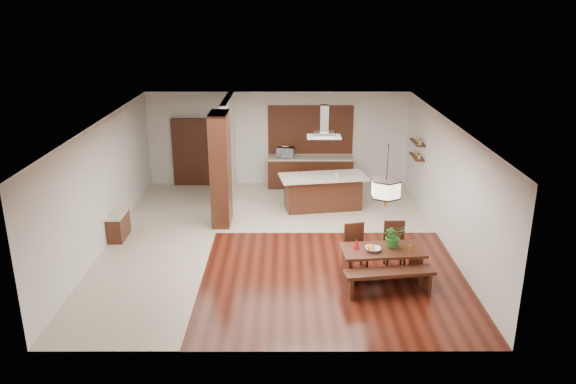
{
  "coord_description": "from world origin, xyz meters",
  "views": [
    {
      "loc": [
        0.27,
        -12.4,
        5.47
      ],
      "look_at": [
        0.3,
        0.0,
        1.25
      ],
      "focal_mm": 35.0,
      "sensor_mm": 36.0,
      "label": 1
    }
  ],
  "objects_px": {
    "hallway_console": "(119,226)",
    "pendant_lantern": "(387,176)",
    "island_cup": "(337,175)",
    "microwave": "(285,153)",
    "kitchen_island": "(323,192)",
    "dining_bench": "(389,282)",
    "foliage_plant": "(394,236)",
    "range_hood": "(324,121)",
    "dining_chair_right": "(395,246)",
    "dining_chair_left": "(357,248)",
    "fruit_bowl": "(373,249)",
    "dining_table": "(382,257)"
  },
  "relations": [
    {
      "from": "foliage_plant",
      "to": "dining_chair_right",
      "type": "bearing_deg",
      "value": 72.88
    },
    {
      "from": "dining_bench",
      "to": "dining_chair_right",
      "type": "relative_size",
      "value": 1.76
    },
    {
      "from": "foliage_plant",
      "to": "range_hood",
      "type": "height_order",
      "value": "range_hood"
    },
    {
      "from": "dining_bench",
      "to": "dining_chair_right",
      "type": "bearing_deg",
      "value": 74.63
    },
    {
      "from": "dining_table",
      "to": "kitchen_island",
      "type": "xyz_separation_m",
      "value": [
        -0.96,
        4.2,
        -0.01
      ]
    },
    {
      "from": "microwave",
      "to": "dining_table",
      "type": "bearing_deg",
      "value": -67.16
    },
    {
      "from": "kitchen_island",
      "to": "microwave",
      "type": "height_order",
      "value": "microwave"
    },
    {
      "from": "dining_bench",
      "to": "kitchen_island",
      "type": "distance_m",
      "value": 4.91
    },
    {
      "from": "foliage_plant",
      "to": "kitchen_island",
      "type": "bearing_deg",
      "value": 106.14
    },
    {
      "from": "dining_chair_right",
      "to": "microwave",
      "type": "distance_m",
      "value": 6.11
    },
    {
      "from": "pendant_lantern",
      "to": "kitchen_island",
      "type": "xyz_separation_m",
      "value": [
        -0.96,
        4.2,
        -1.75
      ]
    },
    {
      "from": "kitchen_island",
      "to": "dining_bench",
      "type": "bearing_deg",
      "value": -87.41
    },
    {
      "from": "dining_table",
      "to": "dining_bench",
      "type": "xyz_separation_m",
      "value": [
        0.05,
        -0.6,
        -0.26
      ]
    },
    {
      "from": "fruit_bowl",
      "to": "island_cup",
      "type": "distance_m",
      "value": 4.23
    },
    {
      "from": "dining_bench",
      "to": "foliage_plant",
      "type": "xyz_separation_m",
      "value": [
        0.18,
        0.7,
        0.69
      ]
    },
    {
      "from": "dining_chair_left",
      "to": "island_cup",
      "type": "height_order",
      "value": "island_cup"
    },
    {
      "from": "dining_bench",
      "to": "dining_chair_left",
      "type": "distance_m",
      "value": 1.21
    },
    {
      "from": "fruit_bowl",
      "to": "island_cup",
      "type": "xyz_separation_m",
      "value": [
        -0.38,
        4.21,
        0.28
      ]
    },
    {
      "from": "foliage_plant",
      "to": "microwave",
      "type": "distance_m",
      "value": 6.45
    },
    {
      "from": "kitchen_island",
      "to": "island_cup",
      "type": "bearing_deg",
      "value": -22.46
    },
    {
      "from": "hallway_console",
      "to": "kitchen_island",
      "type": "bearing_deg",
      "value": 21.78
    },
    {
      "from": "hallway_console",
      "to": "dining_chair_right",
      "type": "bearing_deg",
      "value": -14.28
    },
    {
      "from": "dining_bench",
      "to": "island_cup",
      "type": "height_order",
      "value": "island_cup"
    },
    {
      "from": "hallway_console",
      "to": "pendant_lantern",
      "type": "height_order",
      "value": "pendant_lantern"
    },
    {
      "from": "microwave",
      "to": "pendant_lantern",
      "type": "bearing_deg",
      "value": -67.16
    },
    {
      "from": "dining_bench",
      "to": "range_hood",
      "type": "xyz_separation_m",
      "value": [
        -1.01,
        4.8,
        2.21
      ]
    },
    {
      "from": "dining_table",
      "to": "range_hood",
      "type": "bearing_deg",
      "value": 102.82
    },
    {
      "from": "hallway_console",
      "to": "kitchen_island",
      "type": "height_order",
      "value": "kitchen_island"
    },
    {
      "from": "dining_chair_right",
      "to": "pendant_lantern",
      "type": "height_order",
      "value": "pendant_lantern"
    },
    {
      "from": "dining_chair_left",
      "to": "dining_bench",
      "type": "bearing_deg",
      "value": -77.91
    },
    {
      "from": "dining_bench",
      "to": "island_cup",
      "type": "bearing_deg",
      "value": 97.75
    },
    {
      "from": "hallway_console",
      "to": "island_cup",
      "type": "height_order",
      "value": "island_cup"
    },
    {
      "from": "island_cup",
      "to": "dining_bench",
      "type": "bearing_deg",
      "value": -82.25
    },
    {
      "from": "pendant_lantern",
      "to": "foliage_plant",
      "type": "distance_m",
      "value": 1.33
    },
    {
      "from": "hallway_console",
      "to": "fruit_bowl",
      "type": "height_order",
      "value": "fruit_bowl"
    },
    {
      "from": "kitchen_island",
      "to": "microwave",
      "type": "distance_m",
      "value": 2.29
    },
    {
      "from": "dining_bench",
      "to": "microwave",
      "type": "relative_size",
      "value": 3.35
    },
    {
      "from": "dining_chair_left",
      "to": "range_hood",
      "type": "bearing_deg",
      "value": 83.92
    },
    {
      "from": "pendant_lantern",
      "to": "microwave",
      "type": "distance_m",
      "value": 6.56
    },
    {
      "from": "dining_table",
      "to": "dining_chair_left",
      "type": "xyz_separation_m",
      "value": [
        -0.46,
        0.47,
        -0.01
      ]
    },
    {
      "from": "hallway_console",
      "to": "dining_table",
      "type": "xyz_separation_m",
      "value": [
        6.03,
        -2.17,
        0.19
      ]
    },
    {
      "from": "pendant_lantern",
      "to": "island_cup",
      "type": "xyz_separation_m",
      "value": [
        -0.59,
        4.11,
        -1.23
      ]
    },
    {
      "from": "hallway_console",
      "to": "fruit_bowl",
      "type": "bearing_deg",
      "value": -21.24
    },
    {
      "from": "foliage_plant",
      "to": "island_cup",
      "type": "bearing_deg",
      "value": 101.51
    },
    {
      "from": "island_cup",
      "to": "microwave",
      "type": "height_order",
      "value": "microwave"
    },
    {
      "from": "dining_chair_left",
      "to": "dining_chair_right",
      "type": "relative_size",
      "value": 0.98
    },
    {
      "from": "dining_chair_left",
      "to": "kitchen_island",
      "type": "bearing_deg",
      "value": 83.93
    },
    {
      "from": "pendant_lantern",
      "to": "foliage_plant",
      "type": "height_order",
      "value": "pendant_lantern"
    },
    {
      "from": "foliage_plant",
      "to": "range_hood",
      "type": "bearing_deg",
      "value": 106.12
    },
    {
      "from": "range_hood",
      "to": "dining_bench",
      "type": "bearing_deg",
      "value": -78.11
    }
  ]
}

